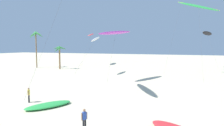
{
  "coord_description": "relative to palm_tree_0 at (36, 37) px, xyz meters",
  "views": [
    {
      "loc": [
        9.03,
        -1.5,
        6.39
      ],
      "look_at": [
        1.63,
        16.88,
        4.67
      ],
      "focal_mm": 31.06,
      "sensor_mm": 36.0,
      "label": 1
    }
  ],
  "objects": [
    {
      "name": "palm_tree_0",
      "position": [
        0.0,
        0.0,
        0.0
      ],
      "size": [
        4.96,
        4.33,
        10.79
      ],
      "color": "brown",
      "rests_on": "ground"
    },
    {
      "name": "palm_tree_1",
      "position": [
        8.58,
        -0.29,
        -4.01
      ],
      "size": [
        4.14,
        3.41,
        6.41
      ],
      "color": "olive",
      "rests_on": "ground"
    },
    {
      "name": "flying_kite_0",
      "position": [
        47.06,
        19.77,
        1.15
      ],
      "size": [
        4.27,
        11.46,
        11.11
      ],
      "color": "black",
      "rests_on": "ground"
    },
    {
      "name": "flying_kite_4",
      "position": [
        43.85,
        2.4,
        6.06
      ],
      "size": [
        8.8,
        11.63,
        16.69
      ],
      "color": "green",
      "rests_on": "ground"
    },
    {
      "name": "flying_kite_5",
      "position": [
        22.39,
        -5.32,
        -1.05
      ],
      "size": [
        4.71,
        6.28,
        8.98
      ],
      "color": "white",
      "rests_on": "ground"
    },
    {
      "name": "flying_kite_7",
      "position": [
        29.6,
        -11.39,
        -0.19
      ],
      "size": [
        4.48,
        8.64,
        9.66
      ],
      "color": "purple",
      "rests_on": "ground"
    },
    {
      "name": "flying_kite_9",
      "position": [
        10.2,
        15.14,
        1.31
      ],
      "size": [
        4.23,
        14.22,
        11.32
      ],
      "color": "red",
      "rests_on": "ground"
    },
    {
      "name": "grounded_kite_3",
      "position": [
        28.77,
        -29.06,
        -8.86
      ],
      "size": [
        4.0,
        5.18,
        0.41
      ],
      "color": "green",
      "rests_on": "ground"
    },
    {
      "name": "person_near_right",
      "position": [
        25.58,
        -28.55,
        -8.14
      ],
      "size": [
        0.33,
        0.44,
        1.69
      ],
      "color": "black",
      "rests_on": "ground"
    },
    {
      "name": "person_far_watcher",
      "position": [
        35.15,
        -32.62,
        -8.15
      ],
      "size": [
        0.33,
        0.44,
        1.68
      ],
      "color": "black",
      "rests_on": "ground"
    }
  ]
}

